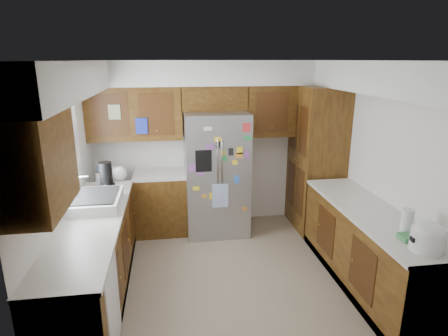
{
  "coord_description": "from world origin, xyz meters",
  "views": [
    {
      "loc": [
        -0.66,
        -4.0,
        2.51
      ],
      "look_at": [
        -0.01,
        0.35,
        1.23
      ],
      "focal_mm": 30.0,
      "sensor_mm": 36.0,
      "label": 1
    }
  ],
  "objects": [
    {
      "name": "floor",
      "position": [
        0.0,
        0.0,
        0.0
      ],
      "size": [
        3.6,
        3.6,
        0.0
      ],
      "primitive_type": "plane",
      "color": "gray",
      "rests_on": "ground"
    },
    {
      "name": "fridge",
      "position": [
        -0.0,
        1.2,
        0.9
      ],
      "size": [
        0.9,
        0.79,
        1.8
      ],
      "color": "#99989D",
      "rests_on": "ground"
    },
    {
      "name": "sink_assembly",
      "position": [
        -1.5,
        0.1,
        0.99
      ],
      "size": [
        0.52,
        0.7,
        0.37
      ],
      "color": "white",
      "rests_on": "left_counter_run"
    },
    {
      "name": "rice_cooker",
      "position": [
        1.5,
        -1.38,
        1.05
      ],
      "size": [
        0.3,
        0.28,
        0.25
      ],
      "color": "white",
      "rests_on": "right_counter_run"
    },
    {
      "name": "room_shell",
      "position": [
        -0.11,
        0.36,
        1.82
      ],
      "size": [
        3.64,
        3.24,
        2.52
      ],
      "color": "white",
      "rests_on": "ground"
    },
    {
      "name": "paper_towel",
      "position": [
        1.51,
        -1.06,
        1.05
      ],
      "size": [
        0.11,
        0.11,
        0.25
      ],
      "primitive_type": "cylinder",
      "color": "white",
      "rests_on": "right_counter_run"
    },
    {
      "name": "right_counter_run",
      "position": [
        1.5,
        -0.47,
        0.42
      ],
      "size": [
        0.63,
        2.25,
        0.92
      ],
      "color": "#3B210B",
      "rests_on": "ground"
    },
    {
      "name": "fridge_top_items",
      "position": [
        0.01,
        1.38,
        2.28
      ],
      "size": [
        0.93,
        0.3,
        0.29
      ],
      "color": "#2144A1",
      "rests_on": "bridge_cabinet"
    },
    {
      "name": "bridge_cabinet",
      "position": [
        0.0,
        1.43,
        1.98
      ],
      "size": [
        0.96,
        0.34,
        0.35
      ],
      "primitive_type": "cube",
      "color": "#3B210B",
      "rests_on": "fridge"
    },
    {
      "name": "left_counter_run",
      "position": [
        -1.36,
        0.03,
        0.43
      ],
      "size": [
        1.36,
        3.2,
        0.92
      ],
      "color": "#3B210B",
      "rests_on": "ground"
    },
    {
      "name": "left_counter_clutter",
      "position": [
        -1.45,
        0.82,
        1.05
      ],
      "size": [
        0.41,
        0.81,
        0.38
      ],
      "color": "black",
      "rests_on": "left_counter_run"
    },
    {
      "name": "pantry",
      "position": [
        1.5,
        1.15,
        1.07
      ],
      "size": [
        0.6,
        0.9,
        2.15
      ],
      "primitive_type": "cube",
      "color": "#3B210B",
      "rests_on": "ground"
    }
  ]
}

